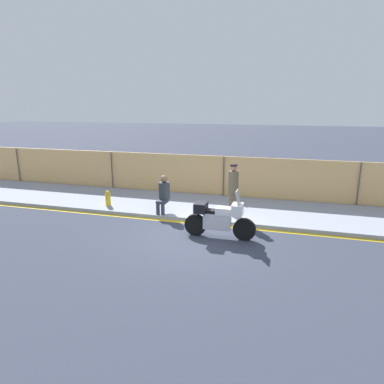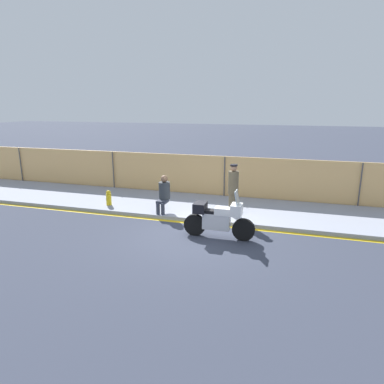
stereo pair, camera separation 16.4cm
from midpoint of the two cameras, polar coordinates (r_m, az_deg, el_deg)
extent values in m
plane|color=#333847|center=(10.95, 1.14, -7.11)|extent=(120.00, 120.00, 0.00)
cube|color=#8E93A3|center=(13.46, 4.28, -2.67)|extent=(39.84, 3.37, 0.14)
cube|color=gold|center=(11.84, 2.41, -5.41)|extent=(39.84, 0.18, 0.01)
cube|color=#E5B26B|center=(14.93, 5.81, 2.42)|extent=(37.85, 0.08, 1.86)
cylinder|color=#4C4C51|center=(19.82, -26.42, 3.96)|extent=(0.05, 0.05, 1.86)
cylinder|color=#4C4C51|center=(16.67, -12.70, 3.40)|extent=(0.05, 0.05, 1.86)
cylinder|color=#4C4C51|center=(14.84, 5.73, 2.34)|extent=(0.05, 0.05, 1.86)
cylinder|color=#4C4C51|center=(14.83, 26.51, 0.87)|extent=(0.05, 0.05, 1.86)
cylinder|color=black|center=(10.51, 9.02, -6.22)|extent=(0.69, 0.14, 0.69)
cylinder|color=black|center=(10.79, 0.91, -5.48)|extent=(0.69, 0.14, 0.69)
cube|color=silver|center=(10.58, 4.52, -4.88)|extent=(0.84, 0.28, 0.51)
cube|color=white|center=(10.43, 5.71, -3.20)|extent=(0.52, 0.31, 0.22)
cube|color=black|center=(10.50, 4.06, -3.27)|extent=(0.60, 0.28, 0.10)
cube|color=white|center=(10.35, 7.89, -2.96)|extent=(0.32, 0.48, 0.34)
cube|color=silver|center=(10.24, 7.96, -0.93)|extent=(0.11, 0.42, 0.42)
cube|color=black|center=(10.57, 1.80, -2.56)|extent=(0.36, 0.50, 0.30)
cylinder|color=brown|center=(12.38, 7.17, -2.01)|extent=(0.30, 0.30, 0.80)
cylinder|color=brown|center=(12.18, 7.29, 1.61)|extent=(0.37, 0.37, 0.80)
sphere|color=#A37556|center=(12.08, 7.37, 3.99)|extent=(0.23, 0.23, 0.23)
cylinder|color=black|center=(12.06, 7.38, 4.45)|extent=(0.26, 0.26, 0.05)
cylinder|color=#2D3342|center=(12.43, -5.31, -2.76)|extent=(0.13, 0.13, 0.44)
cylinder|color=#2D3342|center=(12.37, -4.51, -2.84)|extent=(0.13, 0.13, 0.44)
cube|color=#2D3342|center=(12.53, -4.57, -1.56)|extent=(0.35, 0.44, 0.10)
cylinder|color=#2D3338|center=(12.64, -4.25, 0.27)|extent=(0.42, 0.42, 0.62)
sphere|color=brown|center=(12.54, -4.28, 2.21)|extent=(0.26, 0.26, 0.26)
cylinder|color=gold|center=(13.90, -13.37, -1.22)|extent=(0.20, 0.20, 0.45)
sphere|color=gold|center=(13.82, -13.44, -0.10)|extent=(0.18, 0.18, 0.18)
cylinder|color=gold|center=(13.80, -13.60, -1.25)|extent=(0.07, 0.08, 0.07)
camera|label=1|loc=(0.08, -89.61, 0.10)|focal=32.00mm
camera|label=2|loc=(0.08, 90.39, -0.10)|focal=32.00mm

